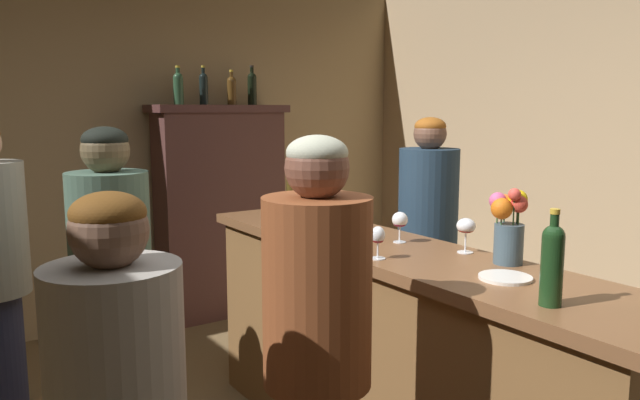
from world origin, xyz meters
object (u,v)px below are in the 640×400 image
object	(u,v)px
display_bottle_center	(232,89)
flower_arrangement	(509,225)
display_bottle_left	(178,87)
display_cabinet	(221,207)
bartender	(427,239)
wine_bottle_syrah	(552,261)
display_bottle_midright	(252,87)
bar_counter	(393,359)
wine_bottle_chardonnay	(292,191)
wine_glass_rear	(466,228)
wine_glass_front	(378,237)
wine_glass_mid	(400,221)
patron_in_navy	(317,360)
wine_bottle_pinot	(318,207)
cheese_plate	(505,278)
patron_by_cabinet	(113,290)
display_bottle_midleft	(204,87)

from	to	relation	value
display_bottle_center	flower_arrangement	bearing A→B (deg)	-94.49
display_bottle_left	display_bottle_center	bearing A→B (deg)	-0.00
display_cabinet	bartender	size ratio (longest dim) A/B	1.05
wine_bottle_syrah	display_bottle_midright	world-z (taller)	display_bottle_midright
bartender	bar_counter	bearing A→B (deg)	29.74
flower_arrangement	wine_bottle_chardonnay	bearing A→B (deg)	92.62
wine_bottle_syrah	wine_glass_rear	bearing A→B (deg)	63.55
wine_glass_front	flower_arrangement	size ratio (longest dim) A/B	0.44
wine_glass_front	wine_glass_mid	size ratio (longest dim) A/B	0.95
wine_glass_mid	patron_in_navy	size ratio (longest dim) A/B	0.09
wine_bottle_pinot	display_bottle_midright	distance (m)	2.21
cheese_plate	wine_glass_mid	bearing A→B (deg)	82.02
bar_counter	cheese_plate	bearing A→B (deg)	-90.66
wine_bottle_syrah	patron_in_navy	xyz separation A→B (m)	(-0.62, 0.41, -0.33)
display_bottle_left	patron_by_cabinet	xyz separation A→B (m)	(-1.05, -1.83, -0.97)
wine_bottle_chardonnay	display_bottle_midright	world-z (taller)	display_bottle_midright
display_cabinet	wine_bottle_chardonnay	size ratio (longest dim) A/B	5.59
wine_glass_mid	display_bottle_center	size ratio (longest dim) A/B	0.52
flower_arrangement	patron_by_cabinet	distance (m)	1.74
bar_counter	wine_bottle_syrah	distance (m)	1.14
wine_bottle_chardonnay	patron_in_navy	distance (m)	1.81
wine_glass_rear	patron_by_cabinet	xyz separation A→B (m)	(-1.27, 0.91, -0.29)
wine_glass_rear	display_bottle_midright	distance (m)	2.85
wine_glass_rear	cheese_plate	size ratio (longest dim) A/B	0.79
wine_bottle_chardonnay	bartender	size ratio (longest dim) A/B	0.19
wine_glass_rear	cheese_plate	distance (m)	0.43
display_cabinet	patron_in_navy	world-z (taller)	display_cabinet
wine_bottle_chardonnay	display_bottle_midright	distance (m)	1.64
wine_bottle_pinot	display_bottle_midleft	distance (m)	2.12
wine_glass_front	display_bottle_left	distance (m)	2.70
wine_bottle_pinot	cheese_plate	world-z (taller)	wine_bottle_pinot
bartender	display_bottle_midleft	bearing A→B (deg)	-78.71
bar_counter	wine_bottle_syrah	world-z (taller)	wine_bottle_syrah
bar_counter	patron_by_cabinet	size ratio (longest dim) A/B	1.59
display_bottle_center	bar_counter	bearing A→B (deg)	-99.55
wine_bottle_syrah	wine_glass_rear	xyz separation A→B (m)	(0.32, 0.65, -0.03)
display_bottle_center	display_bottle_midright	size ratio (longest dim) A/B	0.87
wine_bottle_pinot	cheese_plate	size ratio (longest dim) A/B	1.48
wine_bottle_syrah	wine_bottle_chardonnay	xyz separation A→B (m)	(0.25, 1.97, -0.01)
flower_arrangement	display_bottle_midleft	size ratio (longest dim) A/B	1.03
wine_bottle_pinot	flower_arrangement	bearing A→B (deg)	-74.27
display_cabinet	wine_glass_front	size ratio (longest dim) A/B	12.46
patron_in_navy	bar_counter	bearing A→B (deg)	11.74
wine_bottle_chardonnay	patron_in_navy	world-z (taller)	patron_in_navy
display_bottle_center	display_bottle_midright	xyz separation A→B (m)	(0.19, 0.00, 0.02)
bar_counter	display_bottle_center	xyz separation A→B (m)	(0.42, 2.48, 1.32)
display_cabinet	bar_counter	bearing A→B (deg)	-96.85
display_cabinet	cheese_plate	distance (m)	3.13
wine_glass_front	bartender	size ratio (longest dim) A/B	0.08
display_bottle_midleft	wine_bottle_syrah	bearing A→B (deg)	-95.27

